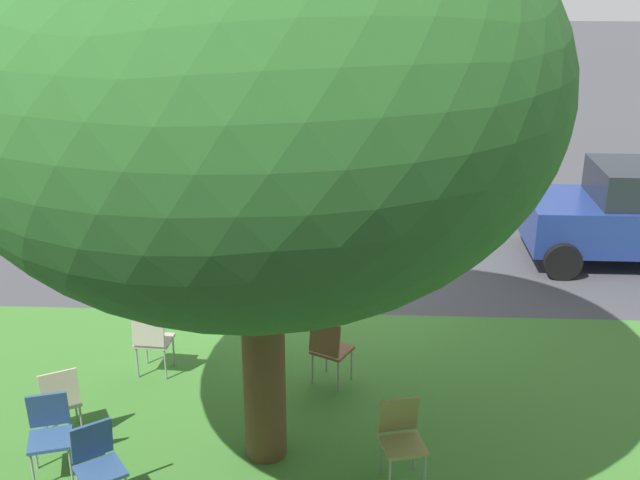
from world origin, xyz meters
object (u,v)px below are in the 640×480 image
object	(u,v)px
chair_2	(97,460)
chair_3	(329,347)
street_tree	(256,87)
chair_4	(49,429)
chair_0	(152,338)
chair_1	(60,398)
chair_5	(401,434)

from	to	relation	value
chair_2	chair_3	world-z (taller)	same
street_tree	chair_2	size ratio (longest dim) A/B	6.76
chair_2	chair_4	xyz separation A→B (m)	(0.64, -0.47, 0.00)
chair_2	chair_3	distance (m)	3.12
chair_0	chair_1	bearing A→B (deg)	64.27
chair_3	chair_5	world-z (taller)	same
chair_4	chair_1	bearing A→B (deg)	-79.70
chair_0	chair_3	size ratio (longest dim) A/B	1.00
chair_1	chair_5	world-z (taller)	same
chair_1	chair_2	size ratio (longest dim) A/B	1.00
chair_5	chair_3	bearing A→B (deg)	-65.65
chair_5	street_tree	bearing A→B (deg)	-13.87
chair_0	chair_4	distance (m)	2.02
street_tree	chair_3	distance (m)	3.71
street_tree	chair_4	world-z (taller)	street_tree
chair_1	chair_5	distance (m)	3.67
chair_2	chair_5	xyz separation A→B (m)	(-2.90, -0.56, 0.00)
chair_0	chair_2	world-z (taller)	same
chair_0	chair_3	world-z (taller)	same
chair_1	street_tree	bearing A→B (deg)	176.52
street_tree	chair_2	distance (m)	3.81
street_tree	chair_4	xyz separation A→B (m)	(2.14, 0.43, -3.39)
street_tree	chair_1	world-z (taller)	street_tree
chair_0	chair_3	bearing A→B (deg)	176.96
chair_4	chair_3	bearing A→B (deg)	-146.42
chair_4	chair_5	size ratio (longest dim) A/B	1.00
chair_0	chair_2	distance (m)	2.42
chair_2	chair_1	bearing A→B (deg)	-54.59
street_tree	chair_5	xyz separation A→B (m)	(-1.40, 0.35, -3.39)
street_tree	chair_5	distance (m)	3.68
street_tree	chair_4	distance (m)	4.03
chair_0	chair_1	size ratio (longest dim) A/B	1.00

